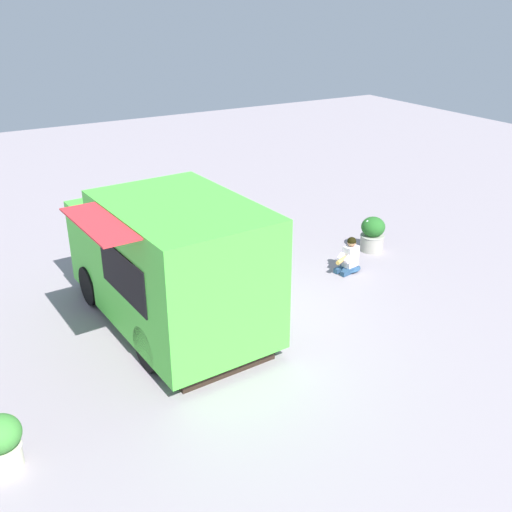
# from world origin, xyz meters

# --- Properties ---
(ground_plane) EXTENTS (40.00, 40.00, 0.00)m
(ground_plane) POSITION_xyz_m (0.00, 0.00, 0.00)
(ground_plane) COLOR gray
(food_truck) EXTENTS (2.95, 4.80, 2.51)m
(food_truck) POSITION_xyz_m (1.35, -0.60, 1.19)
(food_truck) COLOR #4ECD3E
(food_truck) RESTS_ON ground_plane
(person_customer) EXTENTS (0.79, 0.53, 0.81)m
(person_customer) POSITION_xyz_m (-2.95, -0.70, 0.30)
(person_customer) COLOR navy
(person_customer) RESTS_ON ground_plane
(planter_flowering_near) EXTENTS (0.58, 0.58, 0.84)m
(planter_flowering_near) POSITION_xyz_m (-4.17, -1.35, 0.42)
(planter_flowering_near) COLOR #A29D93
(planter_flowering_near) RESTS_ON ground_plane
(planter_flowering_far) EXTENTS (0.56, 0.56, 0.79)m
(planter_flowering_far) POSITION_xyz_m (4.72, 1.76, 0.42)
(planter_flowering_far) COLOR beige
(planter_flowering_far) RESTS_ON ground_plane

